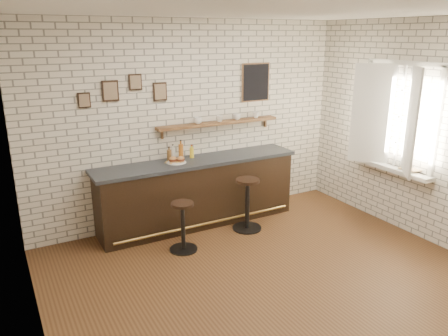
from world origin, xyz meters
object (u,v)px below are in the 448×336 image
Objects in this scene: sandwich_plate at (176,162)px; condiment_bottle_yellow at (192,152)px; bitters_bottle_brown at (169,155)px; book_upper at (407,169)px; bitters_bottle_white at (173,154)px; bar_stool_right at (247,202)px; bar_stool_left at (183,225)px; shelf_cup_b at (220,119)px; book_lower at (405,170)px; ciabatta_sandwich at (177,159)px; bar_counter at (198,192)px; shelf_cup_d at (256,115)px; bitters_bottle_amber at (181,151)px; shelf_cup_c at (237,117)px; shelf_cup_a at (198,121)px.

sandwich_plate is 0.34m from condiment_bottle_yellow.
book_upper is at bearing -33.10° from bitters_bottle_brown.
bitters_bottle_white reaches higher than bar_stool_right.
bar_stool_left is (-0.53, -0.83, -0.73)m from condiment_bottle_yellow.
shelf_cup_b is 0.45× the size of book_lower.
shelf_cup_b reaches higher than book_lower.
bar_counter is at bearing -1.38° from ciabatta_sandwich.
shelf_cup_b is (0.51, 0.06, 0.45)m from condiment_bottle_yellow.
book_upper is (3.00, -1.01, 0.60)m from bar_stool_left.
shelf_cup_d is (1.69, 0.89, 1.18)m from bar_stool_left.
bitters_bottle_amber is 3.21m from book_lower.
bitters_bottle_white is 1.06× the size of book_lower.
bitters_bottle_brown is 1.25m from shelf_cup_c.
ciabatta_sandwich reaches higher than bar_counter.
ciabatta_sandwich is at bearing 0.00° from sandwich_plate.
shelf_cup_b is 0.89× the size of shelf_cup_c.
bar_stool_right is at bearing -123.62° from shelf_cup_d.
condiment_bottle_yellow is 1.58× the size of shelf_cup_a.
sandwich_plate is at bearing -135.05° from bitters_bottle_amber.
sandwich_plate is 0.22m from bitters_bottle_amber.
book_lower is at bearing -32.57° from bitters_bottle_brown.
bitters_bottle_amber is 0.43× the size of bar_stool_left.
condiment_bottle_yellow is at bearing 125.33° from shelf_cup_c.
shelf_cup_c reaches higher than bitters_bottle_brown.
shelf_cup_b reaches higher than bar_counter.
bar_stool_right is (0.88, -0.54, -0.60)m from sandwich_plate.
shelf_cup_c is at bearing 4.13° from condiment_bottle_yellow.
book_lower is (1.66, -1.87, -0.60)m from shelf_cup_c.
shelf_cup_a is at bearing 108.80° from shelf_cup_b.
ciabatta_sandwich is 0.20m from bitters_bottle_amber.
book_lower is at bearing -49.63° from shelf_cup_d.
bitters_bottle_brown is 1.08× the size of condiment_bottle_yellow.
bar_stool_right is at bearing -31.86° from ciabatta_sandwich.
shelf_cup_c reaches higher than book_lower.
shelf_cup_c is at bearing 3.02° from bitters_bottle_white.
bitters_bottle_brown is 0.68m from shelf_cup_a.
shelf_cup_b is at bearing 22.58° from bar_counter.
shelf_cup_d is (1.46, 0.06, 0.44)m from bitters_bottle_white.
bar_counter is at bearing -1.34° from sandwich_plate.
bitters_bottle_brown is at bearing -172.50° from shelf_cup_d.
shelf_cup_b is (0.68, 0.06, 0.42)m from bitters_bottle_amber.
sandwich_plate is at bearing 131.01° from shelf_cup_c.
shelf_cup_c reaches higher than bar_counter.
sandwich_plate is 0.98m from bar_stool_left.
bar_stool_left is at bearing -113.07° from bitters_bottle_amber.
sandwich_plate is 0.04m from ciabatta_sandwich.
sandwich_plate is 0.16m from bitters_bottle_brown.
bitters_bottle_amber is at bearing 137.79° from bar_stool_right.
sandwich_plate is 0.16m from bitters_bottle_white.
ciabatta_sandwich is 2.16× the size of shelf_cup_d.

